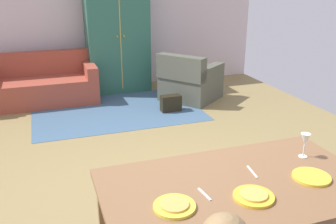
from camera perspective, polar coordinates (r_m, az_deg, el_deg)
ground_plane at (r=4.52m, az=-4.14°, el=-6.86°), size 6.46×6.35×0.02m
back_wall at (r=7.24m, az=-11.36°, el=14.22°), size 6.46×0.10×2.70m
dining_table at (r=2.55m, az=10.65°, el=-11.94°), size 1.78×1.01×0.76m
plate_near_man at (r=2.23m, az=0.99°, el=-14.20°), size 0.25×0.25×0.02m
pizza_near_man at (r=2.22m, az=0.99°, el=-13.88°), size 0.17×0.17×0.01m
plate_near_child at (r=2.38m, az=12.93°, el=-12.45°), size 0.25×0.25×0.02m
pizza_near_child at (r=2.37m, az=12.95°, el=-12.14°), size 0.17×0.17×0.01m
plate_near_woman at (r=2.70m, az=21.03°, el=-9.22°), size 0.25×0.25×0.02m
wine_glass at (r=2.92m, az=20.18°, el=-4.10°), size 0.07×0.07×0.19m
fork at (r=2.36m, az=5.58°, el=-12.36°), size 0.03×0.15×0.01m
knife at (r=2.66m, az=12.73°, el=-8.87°), size 0.04×0.17×0.01m
area_rug at (r=6.05m, az=-7.82°, el=0.24°), size 2.60×1.80×0.01m
couch at (r=6.68m, az=-18.75°, el=3.95°), size 1.81×0.86×0.82m
armchair at (r=6.47m, az=3.30°, el=4.64°), size 1.20×1.20×0.82m
armoire at (r=6.95m, az=-7.76°, el=11.71°), size 1.10×0.59×2.10m
handbag at (r=5.94m, az=0.44°, el=1.34°), size 0.32×0.16×0.26m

